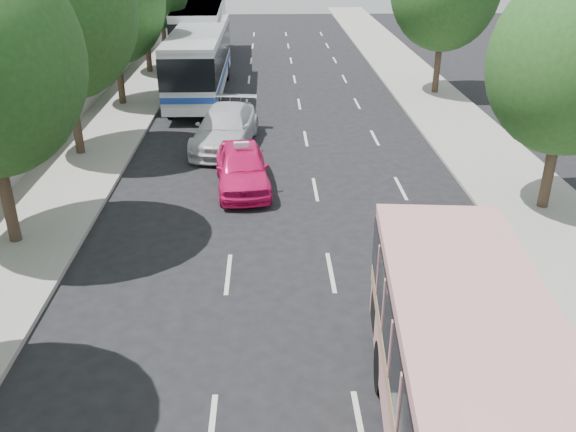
{
  "coord_description": "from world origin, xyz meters",
  "views": [
    {
      "loc": [
        -0.71,
        -10.81,
        8.85
      ],
      "look_at": [
        -0.2,
        4.38,
        1.6
      ],
      "focal_mm": 38.0,
      "sensor_mm": 36.0,
      "label": 1
    }
  ],
  "objects_px": {
    "pink_bus": "(486,425)",
    "tour_coach_rear": "(201,27)",
    "pink_taxi": "(242,167)",
    "white_pickup": "(225,128)",
    "tour_coach_front": "(200,56)"
  },
  "relations": [
    {
      "from": "pink_taxi",
      "to": "pink_bus",
      "type": "bearing_deg",
      "value": -79.22
    },
    {
      "from": "pink_bus",
      "to": "tour_coach_rear",
      "type": "height_order",
      "value": "tour_coach_rear"
    },
    {
      "from": "tour_coach_front",
      "to": "tour_coach_rear",
      "type": "bearing_deg",
      "value": 94.86
    },
    {
      "from": "pink_taxi",
      "to": "tour_coach_front",
      "type": "relative_size",
      "value": 0.38
    },
    {
      "from": "pink_bus",
      "to": "pink_taxi",
      "type": "xyz_separation_m",
      "value": [
        -4.2,
        14.28,
        -1.28
      ]
    },
    {
      "from": "pink_taxi",
      "to": "tour_coach_front",
      "type": "distance_m",
      "value": 14.04
    },
    {
      "from": "pink_taxi",
      "to": "tour_coach_rear",
      "type": "distance_m",
      "value": 23.3
    },
    {
      "from": "pink_taxi",
      "to": "white_pickup",
      "type": "xyz_separation_m",
      "value": [
        -0.89,
        4.79,
        0.05
      ]
    },
    {
      "from": "pink_taxi",
      "to": "white_pickup",
      "type": "bearing_deg",
      "value": 94.96
    },
    {
      "from": "pink_bus",
      "to": "tour_coach_rear",
      "type": "xyz_separation_m",
      "value": [
        -7.77,
        37.24,
        0.4
      ]
    },
    {
      "from": "tour_coach_front",
      "to": "tour_coach_rear",
      "type": "xyz_separation_m",
      "value": [
        -0.77,
        9.28,
        0.23
      ]
    },
    {
      "from": "white_pickup",
      "to": "tour_coach_front",
      "type": "distance_m",
      "value": 9.21
    },
    {
      "from": "tour_coach_rear",
      "to": "pink_bus",
      "type": "bearing_deg",
      "value": -79.75
    },
    {
      "from": "pink_bus",
      "to": "white_pickup",
      "type": "relative_size",
      "value": 1.83
    },
    {
      "from": "white_pickup",
      "to": "tour_coach_front",
      "type": "xyz_separation_m",
      "value": [
        -1.9,
        8.9,
        1.4
      ]
    }
  ]
}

